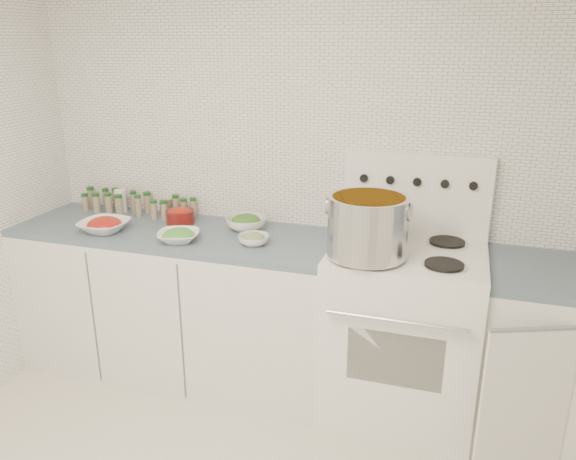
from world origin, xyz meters
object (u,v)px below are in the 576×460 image
object	(u,v)px
stock_pot	(368,224)
bowl_tomato	(104,225)
stove	(403,327)
bowl_snowpea	(179,236)

from	to	relation	value
stock_pot	bowl_tomato	distance (m)	1.49
stove	stock_pot	xyz separation A→B (m)	(-0.18, -0.17, 0.61)
stock_pot	bowl_snowpea	bearing A→B (deg)	179.02
stove	bowl_tomato	bearing A→B (deg)	-175.35
stove	stock_pot	distance (m)	0.66
stove	stock_pot	bearing A→B (deg)	-136.53
stove	bowl_tomato	size ratio (longest dim) A/B	5.07
bowl_tomato	stove	bearing A→B (deg)	4.65
stove	bowl_tomato	distance (m)	1.73
bowl_tomato	bowl_snowpea	size ratio (longest dim) A/B	0.97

